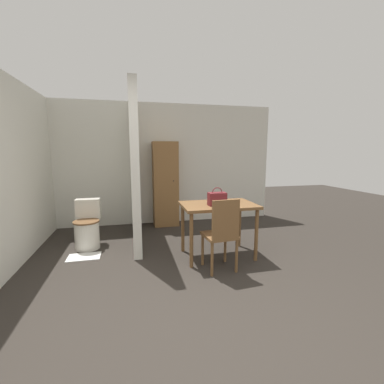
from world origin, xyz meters
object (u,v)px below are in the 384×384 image
dining_table (218,211)px  handbag (217,199)px  wooden_chair (222,232)px  wooden_cabinet (165,184)px  toilet (87,228)px

dining_table → handbag: size_ratio=4.15×
wooden_chair → handbag: 0.53m
dining_table → handbag: bearing=-119.2°
handbag → wooden_cabinet: wooden_cabinet is taller
dining_table → wooden_cabinet: wooden_cabinet is taller
toilet → handbag: (1.86, -0.91, 0.55)m
handbag → wooden_cabinet: bearing=104.0°
toilet → handbag: bearing=-26.1°
toilet → wooden_chair: bearing=-35.7°
dining_table → wooden_cabinet: (-0.52, 1.79, 0.18)m
wooden_cabinet → dining_table: bearing=-73.8°
handbag → wooden_cabinet: (-0.47, 1.89, -0.02)m
toilet → wooden_cabinet: bearing=35.1°
dining_table → wooden_cabinet: size_ratio=0.61×
wooden_cabinet → toilet: bearing=-144.9°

